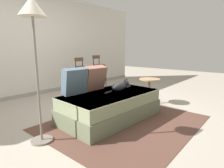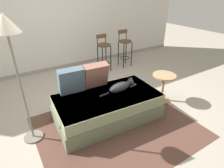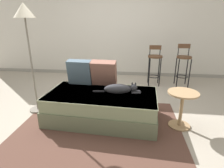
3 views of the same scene
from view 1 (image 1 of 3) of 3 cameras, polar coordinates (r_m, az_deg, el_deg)
name	(u,v)px [view 1 (image 1 of 3)]	position (r m, az deg, el deg)	size (l,w,h in m)	color
ground_plane	(95,113)	(3.56, -5.33, -8.88)	(16.00, 16.00, 0.00)	#A89E8E
wall_back_panel	(30,44)	(5.20, -23.78, 11.09)	(8.00, 0.10, 2.60)	silver
wall_baseboard_trim	(35,93)	(5.28, -22.47, -2.60)	(8.00, 0.02, 0.09)	gray
area_rug	(125,122)	(3.13, 3.96, -11.60)	(2.41, 2.02, 0.01)	brown
couch	(111,106)	(3.23, -0.34, -6.60)	(1.77, 1.03, 0.45)	#636B50
throw_pillow_corner	(75,81)	(3.09, -11.28, 0.81)	(0.43, 0.23, 0.43)	#4C6070
throw_pillow_middle	(95,78)	(3.35, -5.32, 1.85)	(0.43, 0.28, 0.44)	#936051
cat	(120,86)	(3.38, 2.49, -0.58)	(0.75, 0.21, 0.19)	#333338
bar_stool_near_window	(82,71)	(5.11, -9.08, 3.80)	(0.34, 0.34, 0.95)	black
bar_stool_by_doorway	(99,69)	(5.56, -3.92, 4.51)	(0.34, 0.34, 0.99)	black
side_table	(149,88)	(4.12, 11.32, -1.07)	(0.44, 0.44, 0.56)	tan
floor_lamp	(33,21)	(2.47, -22.96, 17.22)	(0.32, 0.32, 1.78)	slate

